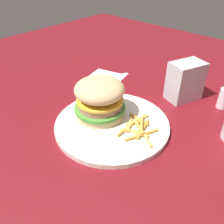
{
  "coord_description": "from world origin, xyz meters",
  "views": [
    {
      "loc": [
        0.35,
        0.33,
        0.36
      ],
      "look_at": [
        0.02,
        0.02,
        0.04
      ],
      "focal_mm": 38.04,
      "sensor_mm": 36.0,
      "label": 1
    }
  ],
  "objects_px": {
    "fries_pile": "(138,128)",
    "napkin": "(104,78)",
    "fork": "(104,78)",
    "napkin_dispenser": "(185,81)",
    "plate": "(112,124)",
    "sandwich": "(100,98)",
    "salt_shaker": "(224,98)"
  },
  "relations": [
    {
      "from": "plate",
      "to": "fries_pile",
      "type": "relative_size",
      "value": 2.49
    },
    {
      "from": "sandwich",
      "to": "salt_shaker",
      "type": "relative_size",
      "value": 2.27
    },
    {
      "from": "sandwich",
      "to": "fries_pile",
      "type": "height_order",
      "value": "sandwich"
    },
    {
      "from": "napkin_dispenser",
      "to": "salt_shaker",
      "type": "height_order",
      "value": "napkin_dispenser"
    },
    {
      "from": "fork",
      "to": "fries_pile",
      "type": "bearing_deg",
      "value": 59.75
    },
    {
      "from": "sandwich",
      "to": "fork",
      "type": "distance_m",
      "value": 0.22
    },
    {
      "from": "plate",
      "to": "napkin_dispenser",
      "type": "distance_m",
      "value": 0.24
    },
    {
      "from": "fries_pile",
      "to": "fork",
      "type": "distance_m",
      "value": 0.29
    },
    {
      "from": "sandwich",
      "to": "fork",
      "type": "bearing_deg",
      "value": -138.37
    },
    {
      "from": "sandwich",
      "to": "napkin",
      "type": "height_order",
      "value": "sandwich"
    },
    {
      "from": "sandwich",
      "to": "napkin",
      "type": "bearing_deg",
      "value": -138.75
    },
    {
      "from": "plate",
      "to": "napkin",
      "type": "distance_m",
      "value": 0.25
    },
    {
      "from": "plate",
      "to": "fork",
      "type": "bearing_deg",
      "value": -131.57
    },
    {
      "from": "plate",
      "to": "napkin",
      "type": "xyz_separation_m",
      "value": [
        -0.17,
        -0.19,
        -0.01
      ]
    },
    {
      "from": "napkin",
      "to": "fork",
      "type": "bearing_deg",
      "value": -23.87
    },
    {
      "from": "fries_pile",
      "to": "sandwich",
      "type": "bearing_deg",
      "value": -80.83
    },
    {
      "from": "sandwich",
      "to": "fries_pile",
      "type": "distance_m",
      "value": 0.12
    },
    {
      "from": "plate",
      "to": "napkin_dispenser",
      "type": "relative_size",
      "value": 2.53
    },
    {
      "from": "napkin",
      "to": "napkin_dispenser",
      "type": "relative_size",
      "value": 1.02
    },
    {
      "from": "napkin_dispenser",
      "to": "fork",
      "type": "bearing_deg",
      "value": -55.06
    },
    {
      "from": "fork",
      "to": "napkin_dispenser",
      "type": "height_order",
      "value": "napkin_dispenser"
    },
    {
      "from": "fork",
      "to": "napkin_dispenser",
      "type": "distance_m",
      "value": 0.26
    },
    {
      "from": "napkin",
      "to": "sandwich",
      "type": "bearing_deg",
      "value": 41.25
    },
    {
      "from": "fork",
      "to": "napkin_dispenser",
      "type": "xyz_separation_m",
      "value": [
        -0.06,
        0.25,
        0.05
      ]
    },
    {
      "from": "fries_pile",
      "to": "napkin",
      "type": "distance_m",
      "value": 0.29
    },
    {
      "from": "plate",
      "to": "salt_shaker",
      "type": "relative_size",
      "value": 4.96
    },
    {
      "from": "plate",
      "to": "napkin_dispenser",
      "type": "height_order",
      "value": "napkin_dispenser"
    },
    {
      "from": "napkin",
      "to": "salt_shaker",
      "type": "xyz_separation_m",
      "value": [
        -0.09,
        0.35,
        0.03
      ]
    },
    {
      "from": "fries_pile",
      "to": "salt_shaker",
      "type": "height_order",
      "value": "salt_shaker"
    },
    {
      "from": "sandwich",
      "to": "napkin_dispenser",
      "type": "height_order",
      "value": "same"
    },
    {
      "from": "fries_pile",
      "to": "napkin",
      "type": "bearing_deg",
      "value": -120.57
    },
    {
      "from": "plate",
      "to": "fork",
      "type": "distance_m",
      "value": 0.25
    }
  ]
}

